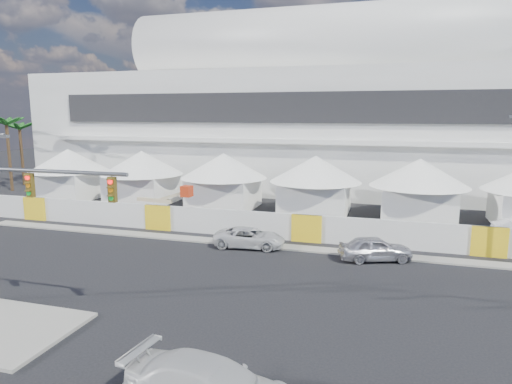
% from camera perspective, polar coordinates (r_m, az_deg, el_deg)
% --- Properties ---
extents(ground, '(160.00, 160.00, 0.00)m').
position_cam_1_polar(ground, '(22.90, -16.31, -14.42)').
color(ground, black).
rests_on(ground, ground).
extents(stadium, '(80.00, 24.80, 21.98)m').
position_cam_1_polar(stadium, '(58.93, 14.02, 9.77)').
color(stadium, silver).
rests_on(stadium, ground).
extents(tent_row, '(53.40, 8.40, 5.40)m').
position_cam_1_polar(tent_row, '(43.28, 1.55, 1.75)').
color(tent_row, white).
rests_on(tent_row, ground).
extents(hoarding_fence, '(70.00, 0.25, 2.00)m').
position_cam_1_polar(hoarding_fence, '(33.40, 6.37, -4.52)').
color(hoarding_fence, silver).
rests_on(hoarding_fence, ground).
extents(palm_cluster, '(10.60, 10.60, 8.55)m').
position_cam_1_polar(palm_cluster, '(65.14, -27.40, 6.69)').
color(palm_cluster, '#47331E').
rests_on(palm_cluster, ground).
extents(sedan_silver, '(3.28, 4.90, 1.55)m').
position_cam_1_polar(sedan_silver, '(30.10, 14.68, -6.84)').
color(sedan_silver, silver).
rests_on(sedan_silver, ground).
extents(pickup_curb, '(2.76, 5.13, 1.37)m').
position_cam_1_polar(pickup_curb, '(31.94, -0.81, -5.71)').
color(pickup_curb, silver).
rests_on(pickup_curb, ground).
extents(boom_lift, '(6.49, 1.76, 3.26)m').
position_cam_1_polar(boom_lift, '(40.88, -13.04, -2.22)').
color(boom_lift, red).
rests_on(boom_lift, ground).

